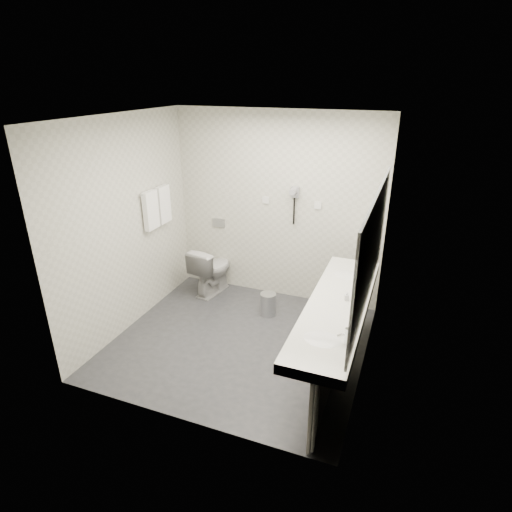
% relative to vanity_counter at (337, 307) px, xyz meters
% --- Properties ---
extents(floor, '(2.80, 2.80, 0.00)m').
position_rel_vanity_counter_xyz_m(floor, '(-1.12, 0.20, -0.80)').
color(floor, '#2C2C31').
rests_on(floor, ground).
extents(ceiling, '(2.80, 2.80, 0.00)m').
position_rel_vanity_counter_xyz_m(ceiling, '(-1.12, 0.20, 1.70)').
color(ceiling, silver).
rests_on(ceiling, wall_back).
extents(wall_back, '(2.80, 0.00, 2.80)m').
position_rel_vanity_counter_xyz_m(wall_back, '(-1.12, 1.50, 0.45)').
color(wall_back, beige).
rests_on(wall_back, floor).
extents(wall_front, '(2.80, 0.00, 2.80)m').
position_rel_vanity_counter_xyz_m(wall_front, '(-1.12, -1.10, 0.45)').
color(wall_front, beige).
rests_on(wall_front, floor).
extents(wall_left, '(0.00, 2.60, 2.60)m').
position_rel_vanity_counter_xyz_m(wall_left, '(-2.52, 0.20, 0.45)').
color(wall_left, beige).
rests_on(wall_left, floor).
extents(wall_right, '(0.00, 2.60, 2.60)m').
position_rel_vanity_counter_xyz_m(wall_right, '(0.27, 0.20, 0.45)').
color(wall_right, beige).
rests_on(wall_right, floor).
extents(vanity_counter, '(0.55, 2.20, 0.10)m').
position_rel_vanity_counter_xyz_m(vanity_counter, '(0.00, 0.00, 0.00)').
color(vanity_counter, silver).
rests_on(vanity_counter, floor).
extents(vanity_panel, '(0.03, 2.15, 0.75)m').
position_rel_vanity_counter_xyz_m(vanity_panel, '(0.02, 0.00, -0.42)').
color(vanity_panel, gray).
rests_on(vanity_panel, floor).
extents(vanity_post_near, '(0.06, 0.06, 0.75)m').
position_rel_vanity_counter_xyz_m(vanity_post_near, '(0.05, -1.04, -0.42)').
color(vanity_post_near, silver).
rests_on(vanity_post_near, floor).
extents(vanity_post_far, '(0.06, 0.06, 0.75)m').
position_rel_vanity_counter_xyz_m(vanity_post_far, '(0.05, 1.04, -0.42)').
color(vanity_post_far, silver).
rests_on(vanity_post_far, floor).
extents(mirror, '(0.02, 2.20, 1.05)m').
position_rel_vanity_counter_xyz_m(mirror, '(0.26, 0.00, 0.65)').
color(mirror, '#B2BCC6').
rests_on(mirror, wall_right).
extents(basin_near, '(0.40, 0.31, 0.05)m').
position_rel_vanity_counter_xyz_m(basin_near, '(0.00, -0.65, 0.04)').
color(basin_near, silver).
rests_on(basin_near, vanity_counter).
extents(basin_far, '(0.40, 0.31, 0.05)m').
position_rel_vanity_counter_xyz_m(basin_far, '(0.00, 0.65, 0.04)').
color(basin_far, silver).
rests_on(basin_far, vanity_counter).
extents(faucet_near, '(0.04, 0.04, 0.15)m').
position_rel_vanity_counter_xyz_m(faucet_near, '(0.19, -0.65, 0.12)').
color(faucet_near, silver).
rests_on(faucet_near, vanity_counter).
extents(faucet_far, '(0.04, 0.04, 0.15)m').
position_rel_vanity_counter_xyz_m(faucet_far, '(0.19, 0.65, 0.12)').
color(faucet_far, silver).
rests_on(faucet_far, vanity_counter).
extents(soap_bottle_a, '(0.05, 0.05, 0.09)m').
position_rel_vanity_counter_xyz_m(soap_bottle_a, '(0.07, 0.09, 0.10)').
color(soap_bottle_a, beige).
rests_on(soap_bottle_a, vanity_counter).
extents(glass_left, '(0.06, 0.06, 0.10)m').
position_rel_vanity_counter_xyz_m(glass_left, '(0.16, 0.29, 0.10)').
color(glass_left, silver).
rests_on(glass_left, vanity_counter).
extents(toilet, '(0.49, 0.73, 0.69)m').
position_rel_vanity_counter_xyz_m(toilet, '(-1.97, 1.21, -0.46)').
color(toilet, silver).
rests_on(toilet, floor).
extents(flush_plate, '(0.18, 0.02, 0.12)m').
position_rel_vanity_counter_xyz_m(flush_plate, '(-1.98, 1.49, 0.15)').
color(flush_plate, '#B2B5BA').
rests_on(flush_plate, wall_back).
extents(pedal_bin, '(0.21, 0.21, 0.29)m').
position_rel_vanity_counter_xyz_m(pedal_bin, '(-1.02, 0.90, -0.66)').
color(pedal_bin, '#B2B5BA').
rests_on(pedal_bin, floor).
extents(bin_lid, '(0.20, 0.20, 0.02)m').
position_rel_vanity_counter_xyz_m(bin_lid, '(-1.02, 0.90, -0.51)').
color(bin_lid, '#B2B5BA').
rests_on(bin_lid, pedal_bin).
extents(towel_rail, '(0.02, 0.62, 0.02)m').
position_rel_vanity_counter_xyz_m(towel_rail, '(-2.47, 0.75, 0.75)').
color(towel_rail, silver).
rests_on(towel_rail, wall_left).
extents(towel_near, '(0.07, 0.24, 0.48)m').
position_rel_vanity_counter_xyz_m(towel_near, '(-2.46, 0.61, 0.53)').
color(towel_near, white).
rests_on(towel_near, towel_rail).
extents(towel_far, '(0.07, 0.24, 0.48)m').
position_rel_vanity_counter_xyz_m(towel_far, '(-2.46, 0.89, 0.53)').
color(towel_far, white).
rests_on(towel_far, towel_rail).
extents(dryer_cradle, '(0.10, 0.04, 0.14)m').
position_rel_vanity_counter_xyz_m(dryer_cradle, '(-0.88, 1.47, 0.70)').
color(dryer_cradle, gray).
rests_on(dryer_cradle, wall_back).
extents(dryer_barrel, '(0.08, 0.14, 0.08)m').
position_rel_vanity_counter_xyz_m(dryer_barrel, '(-0.88, 1.40, 0.73)').
color(dryer_barrel, gray).
rests_on(dryer_barrel, dryer_cradle).
extents(dryer_cord, '(0.02, 0.02, 0.35)m').
position_rel_vanity_counter_xyz_m(dryer_cord, '(-0.88, 1.46, 0.45)').
color(dryer_cord, black).
rests_on(dryer_cord, dryer_cradle).
extents(switch_plate_a, '(0.09, 0.02, 0.09)m').
position_rel_vanity_counter_xyz_m(switch_plate_a, '(-1.27, 1.49, 0.55)').
color(switch_plate_a, silver).
rests_on(switch_plate_a, wall_back).
extents(switch_plate_b, '(0.09, 0.02, 0.09)m').
position_rel_vanity_counter_xyz_m(switch_plate_b, '(-0.57, 1.49, 0.55)').
color(switch_plate_b, silver).
rests_on(switch_plate_b, wall_back).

